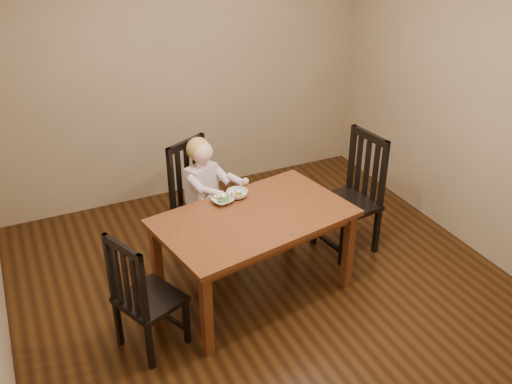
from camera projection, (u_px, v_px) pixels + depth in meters
name	position (u px, v px, depth m)	size (l,w,h in m)	color
room	(270.00, 142.00, 4.11)	(4.01, 4.01, 2.71)	#3B200C
dining_table	(254.00, 225.00, 4.43)	(1.62, 1.14, 0.74)	#512413
chair_child	(200.00, 202.00, 5.05)	(0.61, 0.60, 1.06)	black
chair_left	(144.00, 297.00, 3.97)	(0.53, 0.54, 0.96)	black
chair_right	(353.00, 196.00, 5.10)	(0.51, 0.53, 1.11)	black
toddler	(203.00, 188.00, 4.94)	(0.36, 0.45, 0.61)	silver
bowl_peas	(223.00, 201.00, 4.55)	(0.17, 0.17, 0.04)	silver
bowl_veg	(237.00, 194.00, 4.63)	(0.18, 0.18, 0.05)	silver
fork	(220.00, 200.00, 4.50)	(0.11, 0.08, 0.05)	silver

